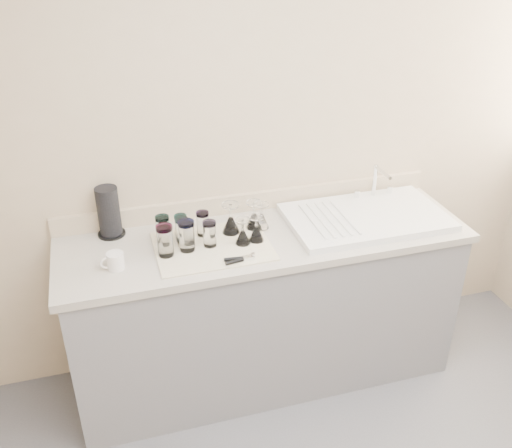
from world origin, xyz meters
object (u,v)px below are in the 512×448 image
object	(u,v)px
goblet_extra	(262,220)
white_mug	(115,261)
tumbler_extra	(182,230)
goblet_front_left	(243,235)
tumbler_magenta	(165,240)
tumbler_purple	(203,223)
sink_unit	(366,217)
tumbler_teal	(163,229)
can_opener	(240,259)
goblet_back_right	(254,219)
goblet_front_right	(256,232)
tumbler_lavender	(210,234)
tumbler_blue	(187,236)
tumbler_cyan	(181,227)
goblet_back_left	(231,223)
paper_towel_roll	(109,212)

from	to	relation	value
goblet_extra	white_mug	size ratio (longest dim) A/B	1.16
tumbler_extra	goblet_front_left	size ratio (longest dim) A/B	0.96
tumbler_magenta	tumbler_purple	bearing A→B (deg)	33.30
sink_unit	tumbler_teal	size ratio (longest dim) A/B	6.05
can_opener	goblet_back_right	bearing A→B (deg)	61.89
tumbler_purple	tumbler_magenta	bearing A→B (deg)	-146.70
sink_unit	goblet_front_right	xyz separation A→B (m)	(-0.61, -0.05, 0.03)
tumbler_teal	goblet_front_right	world-z (taller)	tumbler_teal
tumbler_magenta	tumbler_lavender	bearing A→B (deg)	6.62
goblet_back_right	tumbler_lavender	bearing A→B (deg)	-156.60
tumbler_purple	goblet_front_left	size ratio (longest dim) A/B	0.96
goblet_back_right	tumbler_blue	bearing A→B (deg)	-162.05
goblet_extra	sink_unit	bearing A→B (deg)	-6.76
tumbler_blue	goblet_front_left	xyz separation A→B (m)	(0.27, -0.02, -0.03)
tumbler_cyan	goblet_back_right	distance (m)	0.37
tumbler_extra	goblet_back_left	xyz separation A→B (m)	(0.25, 0.02, -0.01)
tumbler_lavender	goblet_front_left	distance (m)	0.16
tumbler_extra	tumbler_cyan	bearing A→B (deg)	88.71
goblet_extra	goblet_front_right	bearing A→B (deg)	-118.17
tumbler_purple	tumbler_teal	bearing A→B (deg)	-178.39
goblet_extra	white_mug	distance (m)	0.76
tumbler_cyan	tumbler_blue	size ratio (longest dim) A/B	0.81
tumbler_blue	paper_towel_roll	world-z (taller)	paper_towel_roll
goblet_front_left	tumbler_cyan	bearing A→B (deg)	153.77
tumbler_purple	paper_towel_roll	world-z (taller)	paper_towel_roll
tumbler_purple	tumbler_extra	bearing A→B (deg)	-162.90
tumbler_purple	paper_towel_roll	distance (m)	0.46
goblet_front_right	paper_towel_roll	world-z (taller)	paper_towel_roll
tumbler_purple	paper_towel_roll	bearing A→B (deg)	161.53
goblet_back_left	tumbler_lavender	bearing A→B (deg)	-143.15
tumbler_blue	goblet_front_right	world-z (taller)	tumbler_blue
white_mug	goblet_back_left	bearing A→B (deg)	15.49
tumbler_extra	tumbler_teal	bearing A→B (deg)	162.34
tumbler_extra	paper_towel_roll	size ratio (longest dim) A/B	0.49
tumbler_cyan	tumbler_extra	world-z (taller)	tumbler_extra
paper_towel_roll	goblet_back_right	bearing A→B (deg)	-11.83
tumbler_purple	goblet_back_right	size ratio (longest dim) A/B	0.88
tumbler_blue	goblet_extra	bearing A→B (deg)	15.19
goblet_back_right	goblet_front_right	distance (m)	0.13
goblet_back_left	paper_towel_roll	bearing A→B (deg)	164.52
goblet_back_right	paper_towel_roll	world-z (taller)	paper_towel_roll
tumbler_purple	white_mug	size ratio (longest dim) A/B	1.11
can_opener	white_mug	distance (m)	0.56
tumbler_extra	tumbler_magenta	bearing A→B (deg)	-133.51
goblet_back_left	goblet_back_right	size ratio (longest dim) A/B	1.09
sink_unit	white_mug	size ratio (longest dim) A/B	7.16
tumbler_magenta	goblet_front_right	xyz separation A→B (m)	(0.44, 0.01, -0.03)
tumbler_cyan	paper_towel_roll	size ratio (longest dim) A/B	0.48
goblet_extra	can_opener	world-z (taller)	goblet_extra
goblet_back_left	tumbler_teal	bearing A→B (deg)	178.65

